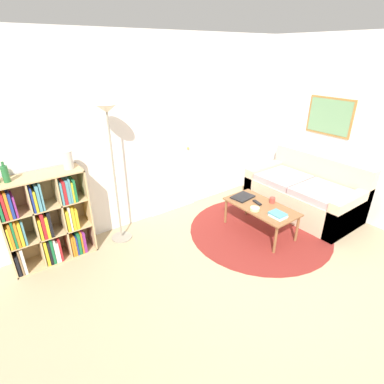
# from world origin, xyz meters

# --- Properties ---
(ground_plane) EXTENTS (14.00, 14.00, 0.00)m
(ground_plane) POSITION_xyz_m (0.00, 0.00, 0.00)
(ground_plane) COLOR tan
(wall_back) EXTENTS (7.67, 0.11, 2.60)m
(wall_back) POSITION_xyz_m (0.01, 2.48, 1.29)
(wall_back) COLOR silver
(wall_back) RESTS_ON ground_plane
(wall_right) EXTENTS (0.08, 5.45, 2.60)m
(wall_right) POSITION_xyz_m (2.36, 1.23, 1.30)
(wall_right) COLOR silver
(wall_right) RESTS_ON ground_plane
(rug) EXTENTS (2.00, 2.00, 0.01)m
(rug) POSITION_xyz_m (0.87, 1.16, 0.00)
(rug) COLOR maroon
(rug) RESTS_ON ground_plane
(bookshelf) EXTENTS (0.94, 0.34, 1.11)m
(bookshelf) POSITION_xyz_m (-1.68, 2.26, 0.54)
(bookshelf) COLOR tan
(bookshelf) RESTS_ON ground_plane
(floor_lamp) EXTENTS (0.28, 0.28, 1.81)m
(floor_lamp) POSITION_xyz_m (-0.80, 2.18, 1.45)
(floor_lamp) COLOR gray
(floor_lamp) RESTS_ON ground_plane
(couch) EXTENTS (0.93, 1.66, 0.85)m
(couch) POSITION_xyz_m (1.92, 1.17, 0.29)
(couch) COLOR #CCB793
(couch) RESTS_ON ground_plane
(coffee_table) EXTENTS (0.53, 1.01, 0.42)m
(coffee_table) POSITION_xyz_m (0.85, 1.16, 0.37)
(coffee_table) COLOR brown
(coffee_table) RESTS_ON ground_plane
(laptop) EXTENTS (0.33, 0.26, 0.02)m
(laptop) POSITION_xyz_m (0.83, 1.49, 0.43)
(laptop) COLOR black
(laptop) RESTS_ON coffee_table
(bowl) EXTENTS (0.13, 0.13, 0.04)m
(bowl) POSITION_xyz_m (0.69, 1.13, 0.43)
(bowl) COLOR #9ED193
(bowl) RESTS_ON coffee_table
(book_stack_on_table) EXTENTS (0.17, 0.21, 0.05)m
(book_stack_on_table) POSITION_xyz_m (0.79, 0.83, 0.44)
(book_stack_on_table) COLOR silver
(book_stack_on_table) RESTS_ON coffee_table
(cup) EXTENTS (0.08, 0.08, 0.08)m
(cup) POSITION_xyz_m (1.04, 1.13, 0.45)
(cup) COLOR #A33D33
(cup) RESTS_ON coffee_table
(remote) EXTENTS (0.07, 0.16, 0.02)m
(remote) POSITION_xyz_m (0.86, 1.24, 0.43)
(remote) COLOR black
(remote) RESTS_ON coffee_table
(bottle_middle) EXTENTS (0.07, 0.07, 0.22)m
(bottle_middle) POSITION_xyz_m (-1.94, 2.25, 1.21)
(bottle_middle) COLOR #236633
(bottle_middle) RESTS_ON bookshelf
(vase_on_shelf) EXTENTS (0.11, 0.11, 0.21)m
(vase_on_shelf) POSITION_xyz_m (-1.30, 2.26, 1.22)
(vase_on_shelf) COLOR #B7B2A8
(vase_on_shelf) RESTS_ON bookshelf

